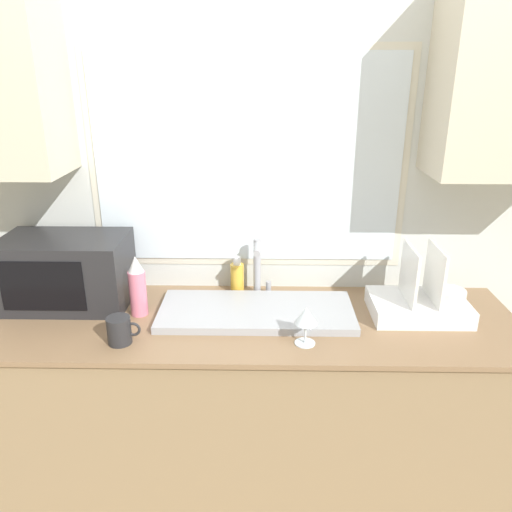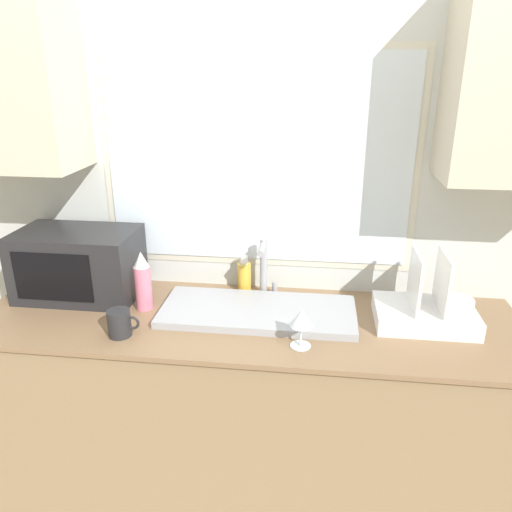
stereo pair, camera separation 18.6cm
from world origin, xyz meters
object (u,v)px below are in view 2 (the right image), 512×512
(wine_glass, at_px, (301,319))
(spray_bottle, at_px, (143,282))
(soap_bottle, at_px, (244,276))
(faucet, at_px, (264,265))
(mug_near_sink, at_px, (120,323))
(dish_rack, at_px, (428,310))
(microwave, at_px, (79,264))

(wine_glass, bearing_deg, spray_bottle, 161.45)
(soap_bottle, bearing_deg, spray_bottle, -150.52)
(faucet, height_order, soap_bottle, faucet)
(soap_bottle, bearing_deg, mug_near_sink, -132.08)
(wine_glass, bearing_deg, faucet, 113.68)
(faucet, relative_size, mug_near_sink, 2.09)
(faucet, xyz_separation_m, mug_near_sink, (-0.49, -0.41, -0.10))
(spray_bottle, distance_m, wine_glass, 0.69)
(mug_near_sink, relative_size, wine_glass, 0.84)
(dish_rack, relative_size, spray_bottle, 1.51)
(microwave, distance_m, spray_bottle, 0.33)
(faucet, height_order, spray_bottle, faucet)
(faucet, bearing_deg, mug_near_sink, -140.36)
(spray_bottle, height_order, wine_glass, spray_bottle)
(dish_rack, bearing_deg, microwave, 176.64)
(dish_rack, xyz_separation_m, soap_bottle, (-0.75, 0.21, 0.01))
(dish_rack, height_order, mug_near_sink, dish_rack)
(faucet, relative_size, soap_bottle, 1.52)
(faucet, relative_size, spray_bottle, 1.02)
(microwave, relative_size, wine_glass, 3.48)
(microwave, height_order, spray_bottle, microwave)
(soap_bottle, bearing_deg, faucet, -20.80)
(soap_bottle, xyz_separation_m, mug_near_sink, (-0.40, -0.44, -0.02))
(mug_near_sink, xyz_separation_m, wine_glass, (0.67, 0.01, 0.06))
(microwave, height_order, mug_near_sink, microwave)
(microwave, bearing_deg, wine_glass, -17.89)
(spray_bottle, bearing_deg, dish_rack, 0.45)
(faucet, distance_m, spray_bottle, 0.51)
(soap_bottle, distance_m, wine_glass, 0.51)
(spray_bottle, xyz_separation_m, mug_near_sink, (-0.02, -0.23, -0.07))
(wine_glass, bearing_deg, soap_bottle, 121.60)
(spray_bottle, height_order, mug_near_sink, spray_bottle)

